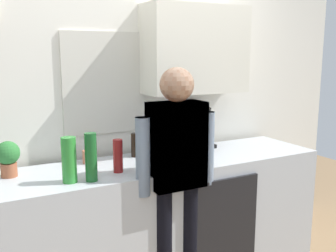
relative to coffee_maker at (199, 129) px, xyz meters
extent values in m
cube|color=#B2B7BC|center=(-0.53, -0.26, -0.60)|extent=(2.58, 0.64, 0.91)
cube|color=black|center=(-0.15, -0.59, -0.65)|extent=(0.56, 0.02, 0.82)
cube|color=silver|center=(-0.53, 0.17, 0.24)|extent=(4.18, 0.10, 2.60)
cube|color=beige|center=(-0.66, 0.11, 0.40)|extent=(0.86, 0.02, 0.76)
cube|color=#8CA5C6|center=(-0.66, 0.12, 0.40)|extent=(0.80, 0.02, 0.70)
cube|color=silver|center=(-0.07, -0.04, 0.65)|extent=(0.84, 0.32, 0.68)
cube|color=black|center=(0.00, -0.03, -0.13)|extent=(0.20, 0.20, 0.03)
cube|color=black|center=(0.00, 0.03, 0.02)|extent=(0.18, 0.08, 0.28)
cylinder|color=black|center=(0.00, -0.06, -0.06)|extent=(0.11, 0.11, 0.11)
cylinder|color=black|center=(0.00, -0.03, 0.17)|extent=(0.17, 0.17, 0.03)
cylinder|color=black|center=(-0.60, -0.05, -0.06)|extent=(0.06, 0.06, 0.18)
cylinder|color=#195923|center=(-1.06, -0.45, 0.00)|extent=(0.07, 0.07, 0.30)
cylinder|color=maroon|center=(-0.86, -0.36, -0.04)|extent=(0.06, 0.06, 0.22)
cylinder|color=#2D8C33|center=(-1.19, -0.42, -0.01)|extent=(0.09, 0.09, 0.28)
cylinder|color=#B26647|center=(-0.97, -0.06, -0.10)|extent=(0.08, 0.08, 0.09)
cylinder|color=#9E5638|center=(-1.50, -0.13, -0.10)|extent=(0.10, 0.10, 0.09)
sphere|color=#2D7233|center=(-1.50, -0.13, 0.01)|extent=(0.15, 0.15, 0.15)
cylinder|color=blue|center=(-0.27, -0.31, -0.07)|extent=(0.06, 0.06, 0.15)
cone|color=white|center=(-0.27, -0.31, 0.02)|extent=(0.02, 0.02, 0.03)
cylinder|color=black|center=(-0.63, -0.56, -0.65)|extent=(0.12, 0.12, 0.82)
cylinder|color=black|center=(-0.43, -0.56, -0.65)|extent=(0.12, 0.12, 0.82)
cube|color=white|center=(-0.53, -0.56, 0.04)|extent=(0.36, 0.20, 0.56)
sphere|color=#D8AD8C|center=(-0.53, -0.56, 0.43)|extent=(0.22, 0.22, 0.22)
cylinder|color=white|center=(-0.77, -0.56, -0.01)|extent=(0.09, 0.09, 0.50)
cylinder|color=white|center=(-0.29, -0.56, -0.01)|extent=(0.09, 0.09, 0.50)
cylinder|color=black|center=(-0.63, -0.56, -0.65)|extent=(0.12, 0.12, 0.82)
cylinder|color=black|center=(-0.43, -0.56, -0.65)|extent=(0.12, 0.12, 0.82)
cube|color=silver|center=(-0.53, -0.56, 0.04)|extent=(0.36, 0.20, 0.56)
sphere|color=beige|center=(-0.53, -0.56, 0.43)|extent=(0.22, 0.22, 0.22)
cylinder|color=silver|center=(-0.77, -0.56, -0.01)|extent=(0.09, 0.09, 0.50)
cylinder|color=silver|center=(-0.29, -0.56, -0.01)|extent=(0.09, 0.09, 0.50)
camera|label=1|loc=(-1.73, -2.70, 0.63)|focal=41.72mm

